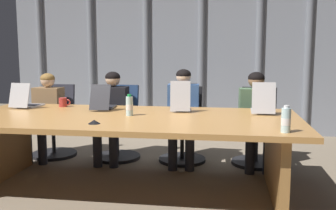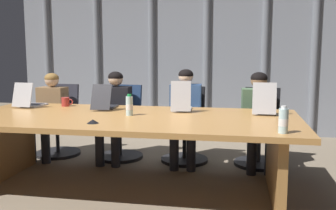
# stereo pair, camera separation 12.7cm
# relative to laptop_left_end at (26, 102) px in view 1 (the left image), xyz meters

# --- Properties ---
(ground_plane) EXTENTS (11.69, 11.69, 0.00)m
(ground_plane) POSITION_rel_laptop_left_end_xyz_m (1.33, -0.44, -0.81)
(ground_plane) COLOR #7F705B
(conference_table) EXTENTS (3.38, 1.49, 0.75)m
(conference_table) POSITION_rel_laptop_left_end_xyz_m (1.33, -0.44, -0.21)
(conference_table) COLOR #B77F42
(conference_table) RESTS_ON ground_plane
(curtain_backdrop) EXTENTS (5.56, 0.17, 2.99)m
(curtain_backdrop) POSITION_rel_laptop_left_end_xyz_m (1.33, 2.48, 0.69)
(curtain_backdrop) COLOR gray
(curtain_backdrop) RESTS_ON ground_plane
(laptop_left_end) EXTENTS (0.27, 0.40, 0.29)m
(laptop_left_end) POSITION_rel_laptop_left_end_xyz_m (0.00, 0.00, 0.00)
(laptop_left_end) COLOR #BCBCC1
(laptop_left_end) RESTS_ON conference_table
(laptop_left_mid) EXTENTS (0.25, 0.46, 0.28)m
(laptop_left_mid) POSITION_rel_laptop_left_end_xyz_m (0.93, -0.01, -0.00)
(laptop_left_mid) COLOR #2D2D33
(laptop_left_mid) RESTS_ON conference_table
(laptop_center) EXTENTS (0.25, 0.42, 0.33)m
(laptop_center) POSITION_rel_laptop_left_end_xyz_m (1.80, 0.01, 0.01)
(laptop_center) COLOR #BCBCC1
(laptop_center) RESTS_ON conference_table
(laptop_right_mid) EXTENTS (0.25, 0.42, 0.33)m
(laptop_right_mid) POSITION_rel_laptop_left_end_xyz_m (2.67, -0.02, 0.01)
(laptop_right_mid) COLOR #BCBCC1
(laptop_right_mid) RESTS_ON conference_table
(office_chair_left_end) EXTENTS (0.60, 0.60, 0.95)m
(office_chair_left_end) POSITION_rel_laptop_left_end_xyz_m (0.01, 0.69, -0.45)
(office_chair_left_end) COLOR #2D2D38
(office_chair_left_end) RESTS_ON ground_plane
(office_chair_left_mid) EXTENTS (0.60, 0.60, 0.95)m
(office_chair_left_mid) POSITION_rel_laptop_left_end_xyz_m (0.90, 0.69, -0.45)
(office_chair_left_mid) COLOR navy
(office_chair_left_mid) RESTS_ON ground_plane
(office_chair_center) EXTENTS (0.60, 0.60, 0.94)m
(office_chair_center) POSITION_rel_laptop_left_end_xyz_m (1.75, 0.69, -0.45)
(office_chair_center) COLOR black
(office_chair_center) RESTS_ON ground_plane
(office_chair_right_mid) EXTENTS (0.60, 0.61, 0.94)m
(office_chair_right_mid) POSITION_rel_laptop_left_end_xyz_m (2.68, 0.69, -0.45)
(office_chair_right_mid) COLOR black
(office_chair_right_mid) RESTS_ON ground_plane
(person_left_end) EXTENTS (0.39, 0.56, 1.11)m
(person_left_end) POSITION_rel_laptop_left_end_xyz_m (-0.03, 0.53, -0.18)
(person_left_end) COLOR olive
(person_left_end) RESTS_ON ground_plane
(person_left_mid) EXTENTS (0.39, 0.55, 1.14)m
(person_left_mid) POSITION_rel_laptop_left_end_xyz_m (0.86, 0.53, -0.16)
(person_left_mid) COLOR black
(person_left_mid) RESTS_ON ground_plane
(person_center) EXTENTS (0.41, 0.56, 1.18)m
(person_center) POSITION_rel_laptop_left_end_xyz_m (1.77, 0.54, -0.14)
(person_center) COLOR #335184
(person_center) RESTS_ON ground_plane
(person_right_mid) EXTENTS (0.43, 0.56, 1.15)m
(person_right_mid) POSITION_rel_laptop_left_end_xyz_m (2.65, 0.54, -0.15)
(person_right_mid) COLOR #4C6B4C
(person_right_mid) RESTS_ON ground_plane
(water_bottle_primary) EXTENTS (0.07, 0.07, 0.22)m
(water_bottle_primary) POSITION_rel_laptop_left_end_xyz_m (1.33, -0.40, 0.04)
(water_bottle_primary) COLOR silver
(water_bottle_primary) RESTS_ON conference_table
(water_bottle_secondary) EXTENTS (0.08, 0.08, 0.22)m
(water_bottle_secondary) POSITION_rel_laptop_left_end_xyz_m (2.77, -1.01, 0.04)
(water_bottle_secondary) COLOR silver
(water_bottle_secondary) RESTS_ON conference_table
(coffee_mug_near) EXTENTS (0.14, 0.09, 0.11)m
(coffee_mug_near) POSITION_rel_laptop_left_end_xyz_m (0.41, 0.10, -0.00)
(coffee_mug_near) COLOR #B2332D
(coffee_mug_near) RESTS_ON conference_table
(conference_mic_left_side) EXTENTS (0.11, 0.11, 0.03)m
(conference_mic_left_side) POSITION_rel_laptop_left_end_xyz_m (1.13, -0.88, -0.04)
(conference_mic_left_side) COLOR black
(conference_mic_left_side) RESTS_ON conference_table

